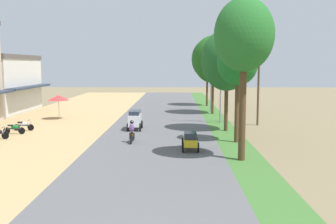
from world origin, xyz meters
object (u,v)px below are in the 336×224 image
Objects in this scene: median_tree_second at (238,64)px; median_tree_fifth at (207,59)px; median_tree_fourth at (213,59)px; car_van_white at (135,119)px; parked_motorbike_sixth at (24,125)px; utility_pole_near at (259,76)px; median_tree_nearest at (244,36)px; streetlamp_near at (221,80)px; streetlamp_mid at (211,74)px; parked_motorbike_fifth at (14,128)px; vendor_umbrella at (59,98)px; motorbike_ahead_second at (132,132)px; car_sedan_yellow at (190,140)px; median_tree_third at (227,60)px.

median_tree_fifth reaches higher than median_tree_second.
car_van_white is at bearing -124.49° from median_tree_fourth.
parked_motorbike_sixth is 0.20× the size of utility_pole_near.
median_tree_nearest is 1.32× the size of streetlamp_near.
streetlamp_mid reaches higher than streetlamp_near.
median_tree_fourth is (-0.19, 16.78, 0.54)m from median_tree_second.
median_tree_second is 0.81× the size of median_tree_fifth.
median_tree_second is at bearing -9.71° from parked_motorbike_fifth.
median_tree_nearest reaches higher than streetlamp_near.
streetlamp_mid is 0.89× the size of utility_pole_near.
parked_motorbike_fifth is 0.71× the size of vendor_umbrella.
median_tree_fifth is 5.07× the size of motorbike_ahead_second.
utility_pole_near is (3.46, -10.93, 0.03)m from streetlamp_mid.
vendor_umbrella is at bearing 144.20° from median_tree_second.
median_tree_fourth is 7.79m from streetlamp_near.
motorbike_ahead_second reaches higher than car_sedan_yellow.
median_tree_second is at bearing -35.80° from vendor_umbrella.
median_tree_second is at bearing 38.44° from car_sedan_yellow.
median_tree_fifth is (0.00, 20.70, 0.38)m from median_tree_third.
median_tree_second is 0.82× the size of utility_pole_near.
median_tree_fifth is (17.57, 22.72, 5.93)m from parked_motorbike_fifth.
streetlamp_mid is at bearing 88.76° from median_tree_fourth.
median_tree_fifth is at bearing 101.37° from utility_pole_near.
median_tree_second is 25.75m from median_tree_fifth.
parked_motorbike_fifth is at bearing 170.29° from median_tree_second.
streetlamp_mid is at bearing 90.00° from streetlamp_near.
median_tree_second is 16.79m from median_tree_fourth.
median_tree_fourth is (17.50, 13.76, 5.77)m from parked_motorbike_fifth.
median_tree_nearest is 1.29× the size of median_tree_second.
streetlamp_near is at bearing 74.43° from car_sedan_yellow.
motorbike_ahead_second is at bearing -113.45° from median_tree_fourth.
median_tree_second is at bearing -111.23° from utility_pole_near.
motorbike_ahead_second is at bearing -127.85° from streetlamp_near.
median_tree_nearest reaches higher than median_tree_second.
utility_pole_near is at bearing 10.33° from parked_motorbike_sixth.
median_tree_nearest reaches higher than median_tree_third.
median_tree_second is at bearing -33.89° from car_van_white.
median_tree_fifth is at bearing 73.96° from motorbike_ahead_second.
median_tree_nearest is 22.30m from median_tree_fourth.
car_sedan_yellow is (-3.36, -22.27, -3.92)m from streetlamp_mid.
parked_motorbike_fifth is 0.75× the size of car_van_white.
car_sedan_yellow is (-3.36, -12.04, -3.51)m from streetlamp_near.
median_tree_fifth reaches higher than car_sedan_yellow.
utility_pole_near is at bearing 74.69° from median_tree_nearest.
median_tree_fourth is at bearing -90.41° from median_tree_fifth.
median_tree_fourth reaches higher than vendor_umbrella.
parked_motorbike_fifth is 22.13m from utility_pole_near.
parked_motorbike_fifth is 0.21× the size of median_tree_third.
median_tree_nearest is 25.14m from streetlamp_mid.
motorbike_ahead_second is at bearing -140.76° from utility_pole_near.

